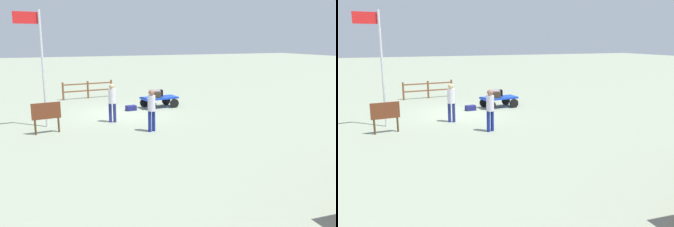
% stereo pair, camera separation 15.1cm
% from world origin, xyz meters
% --- Properties ---
extents(ground_plane, '(120.00, 120.00, 0.00)m').
position_xyz_m(ground_plane, '(0.00, 0.00, 0.00)').
color(ground_plane, gray).
extents(luggage_cart, '(2.08, 1.30, 0.59)m').
position_xyz_m(luggage_cart, '(-2.32, -0.79, 0.43)').
color(luggage_cart, blue).
rests_on(luggage_cart, ground).
extents(suitcase_maroon, '(0.51, 0.46, 0.39)m').
position_xyz_m(suitcase_maroon, '(-2.12, -0.71, 0.79)').
color(suitcase_maroon, gray).
rests_on(suitcase_maroon, luggage_cart).
extents(suitcase_olive, '(0.58, 0.41, 0.35)m').
position_xyz_m(suitcase_olive, '(-2.36, -1.07, 0.77)').
color(suitcase_olive, black).
rests_on(suitcase_olive, luggage_cart).
extents(suitcase_tan, '(0.60, 0.49, 0.33)m').
position_xyz_m(suitcase_tan, '(-2.09, -0.59, 0.76)').
color(suitcase_tan, '#372C1D').
rests_on(suitcase_tan, luggage_cart).
extents(suitcase_grey, '(0.57, 0.41, 0.27)m').
position_xyz_m(suitcase_grey, '(-0.63, -0.54, 0.14)').
color(suitcase_grey, navy).
rests_on(suitcase_grey, ground).
extents(worker_lead, '(0.40, 0.40, 1.75)m').
position_xyz_m(worker_lead, '(-0.21, 3.94, 1.02)').
color(worker_lead, navy).
rests_on(worker_lead, ground).
extents(worker_trailing, '(0.44, 0.44, 1.78)m').
position_xyz_m(worker_trailing, '(0.90, 1.72, 1.04)').
color(worker_trailing, navy).
rests_on(worker_trailing, ground).
extents(flagpole, '(1.07, 0.17, 4.93)m').
position_xyz_m(flagpole, '(3.86, 1.47, 2.93)').
color(flagpole, silver).
rests_on(flagpole, ground).
extents(signboard, '(1.13, 0.20, 1.26)m').
position_xyz_m(signboard, '(3.80, 2.66, 0.84)').
color(signboard, '#4C3319').
rests_on(signboard, ground).
extents(wooden_fence, '(3.23, 0.42, 1.11)m').
position_xyz_m(wooden_fence, '(0.81, -5.38, 0.63)').
color(wooden_fence, brown).
rests_on(wooden_fence, ground).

